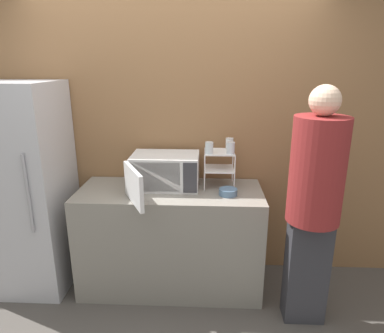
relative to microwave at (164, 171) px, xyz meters
name	(u,v)px	position (x,y,z in m)	size (l,w,h in m)	color
ground_plane	(168,306)	(0.06, -0.39, -1.05)	(12.00, 12.00, 0.00)	#4C4742
wall_back	(173,135)	(0.06, 0.29, 0.25)	(8.00, 0.06, 2.60)	olive
counter	(171,238)	(0.06, -0.07, -0.60)	(1.55, 0.64, 0.90)	gray
microwave	(164,171)	(0.00, 0.00, 0.00)	(0.59, 0.77, 0.29)	silver
dish_rack	(219,161)	(0.47, 0.06, 0.08)	(0.26, 0.25, 0.31)	white
glass_front_left	(209,148)	(0.38, -0.02, 0.21)	(0.07, 0.07, 0.10)	silver
glass_back_right	(230,144)	(0.55, 0.15, 0.21)	(0.07, 0.07, 0.10)	silver
glass_front_right	(231,148)	(0.56, -0.01, 0.21)	(0.07, 0.07, 0.10)	silver
bowl	(228,192)	(0.54, -0.15, -0.12)	(0.15, 0.15, 0.05)	slate
person	(314,198)	(1.13, -0.45, -0.04)	(0.38, 0.38, 1.80)	#2D2D33
refrigerator	(28,189)	(-1.16, -0.07, -0.15)	(0.62, 0.68, 1.79)	#B7B7BC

